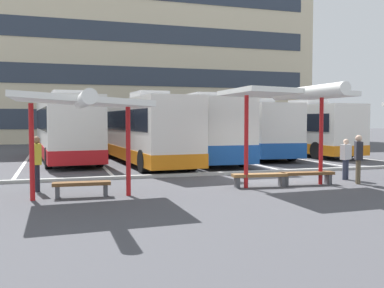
{
  "coord_description": "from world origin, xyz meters",
  "views": [
    {
      "loc": [
        -7.86,
        -14.8,
        2.27
      ],
      "look_at": [
        -1.96,
        3.96,
        1.18
      ],
      "focal_mm": 41.07,
      "sensor_mm": 36.0,
      "label": 1
    }
  ],
  "objects_px": {
    "coach_bus_3": "(249,130)",
    "coach_bus_4": "(295,129)",
    "coach_bus_1": "(142,130)",
    "waiting_shelter_1": "(289,96)",
    "bench_1": "(259,177)",
    "bench_2": "(307,175)",
    "coach_bus_2": "(196,130)",
    "waiting_passenger_3": "(37,159)",
    "bench_0": "(82,186)",
    "waiting_passenger_2": "(358,155)",
    "waiting_passenger_1": "(346,157)",
    "waiting_shelter_0": "(81,103)",
    "coach_bus_0": "(65,129)"
  },
  "relations": [
    {
      "from": "coach_bus_4",
      "to": "bench_2",
      "type": "bearing_deg",
      "value": -118.97
    },
    {
      "from": "coach_bus_3",
      "to": "waiting_passenger_3",
      "type": "height_order",
      "value": "coach_bus_3"
    },
    {
      "from": "bench_2",
      "to": "coach_bus_0",
      "type": "bearing_deg",
      "value": 122.58
    },
    {
      "from": "waiting_shelter_0",
      "to": "bench_1",
      "type": "height_order",
      "value": "waiting_shelter_0"
    },
    {
      "from": "bench_0",
      "to": "waiting_passenger_1",
      "type": "xyz_separation_m",
      "value": [
        9.78,
        0.87,
        0.54
      ]
    },
    {
      "from": "coach_bus_0",
      "to": "waiting_passenger_3",
      "type": "xyz_separation_m",
      "value": [
        -1.13,
        -10.92,
        -0.76
      ]
    },
    {
      "from": "coach_bus_3",
      "to": "coach_bus_0",
      "type": "bearing_deg",
      "value": 178.65
    },
    {
      "from": "coach_bus_1",
      "to": "waiting_shelter_1",
      "type": "height_order",
      "value": "coach_bus_1"
    },
    {
      "from": "coach_bus_2",
      "to": "waiting_passenger_1",
      "type": "xyz_separation_m",
      "value": [
        2.88,
        -9.43,
        -0.82
      ]
    },
    {
      "from": "coach_bus_0",
      "to": "bench_0",
      "type": "bearing_deg",
      "value": -89.29
    },
    {
      "from": "coach_bus_4",
      "to": "waiting_shelter_0",
      "type": "bearing_deg",
      "value": -138.19
    },
    {
      "from": "bench_1",
      "to": "waiting_passenger_3",
      "type": "xyz_separation_m",
      "value": [
        -7.14,
        1.25,
        0.68
      ]
    },
    {
      "from": "waiting_passenger_1",
      "to": "waiting_passenger_3",
      "type": "height_order",
      "value": "waiting_passenger_3"
    },
    {
      "from": "coach_bus_3",
      "to": "waiting_passenger_2",
      "type": "xyz_separation_m",
      "value": [
        -1.46,
        -12.32,
        -0.6
      ]
    },
    {
      "from": "coach_bus_0",
      "to": "waiting_passenger_3",
      "type": "distance_m",
      "value": 11.0
    },
    {
      "from": "waiting_shelter_1",
      "to": "coach_bus_4",
      "type": "bearing_deg",
      "value": 58.55
    },
    {
      "from": "coach_bus_1",
      "to": "coach_bus_4",
      "type": "bearing_deg",
      "value": 14.68
    },
    {
      "from": "coach_bus_1",
      "to": "waiting_passenger_3",
      "type": "relative_size",
      "value": 7.05
    },
    {
      "from": "coach_bus_3",
      "to": "coach_bus_4",
      "type": "relative_size",
      "value": 1.01
    },
    {
      "from": "coach_bus_2",
      "to": "coach_bus_1",
      "type": "bearing_deg",
      "value": -169.52
    },
    {
      "from": "coach_bus_4",
      "to": "waiting_shelter_0",
      "type": "relative_size",
      "value": 2.29
    },
    {
      "from": "coach_bus_1",
      "to": "coach_bus_3",
      "type": "bearing_deg",
      "value": 18.33
    },
    {
      "from": "waiting_shelter_0",
      "to": "waiting_passenger_1",
      "type": "height_order",
      "value": "waiting_shelter_0"
    },
    {
      "from": "coach_bus_2",
      "to": "bench_1",
      "type": "relative_size",
      "value": 5.87
    },
    {
      "from": "waiting_shelter_0",
      "to": "waiting_shelter_1",
      "type": "relative_size",
      "value": 1.04
    },
    {
      "from": "waiting_passenger_2",
      "to": "bench_0",
      "type": "bearing_deg",
      "value": 178.78
    },
    {
      "from": "waiting_passenger_2",
      "to": "waiting_passenger_3",
      "type": "xyz_separation_m",
      "value": [
        -10.78,
        1.67,
        0.01
      ]
    },
    {
      "from": "coach_bus_3",
      "to": "waiting_passenger_1",
      "type": "bearing_deg",
      "value": -95.99
    },
    {
      "from": "bench_0",
      "to": "waiting_passenger_3",
      "type": "relative_size",
      "value": 0.96
    },
    {
      "from": "waiting_shelter_1",
      "to": "waiting_passenger_1",
      "type": "bearing_deg",
      "value": 18.42
    },
    {
      "from": "waiting_shelter_1",
      "to": "waiting_passenger_3",
      "type": "xyz_separation_m",
      "value": [
        -8.04,
        1.6,
        -2.05
      ]
    },
    {
      "from": "coach_bus_3",
      "to": "waiting_passenger_3",
      "type": "xyz_separation_m",
      "value": [
        -12.24,
        -10.66,
        -0.59
      ]
    },
    {
      "from": "coach_bus_3",
      "to": "waiting_passenger_3",
      "type": "bearing_deg",
      "value": -138.96
    },
    {
      "from": "coach_bus_0",
      "to": "bench_2",
      "type": "distance_m",
      "value": 14.57
    },
    {
      "from": "waiting_shelter_0",
      "to": "bench_1",
      "type": "distance_m",
      "value": 6.36
    },
    {
      "from": "bench_1",
      "to": "waiting_passenger_2",
      "type": "height_order",
      "value": "waiting_passenger_2"
    },
    {
      "from": "bench_1",
      "to": "bench_2",
      "type": "height_order",
      "value": "same"
    },
    {
      "from": "waiting_passenger_3",
      "to": "waiting_shelter_1",
      "type": "bearing_deg",
      "value": -11.25
    },
    {
      "from": "coach_bus_2",
      "to": "bench_2",
      "type": "relative_size",
      "value": 5.73
    },
    {
      "from": "coach_bus_2",
      "to": "waiting_passenger_1",
      "type": "height_order",
      "value": "coach_bus_2"
    },
    {
      "from": "bench_0",
      "to": "waiting_shelter_1",
      "type": "height_order",
      "value": "waiting_shelter_1"
    },
    {
      "from": "bench_0",
      "to": "coach_bus_2",
      "type": "bearing_deg",
      "value": 56.2
    },
    {
      "from": "coach_bus_3",
      "to": "coach_bus_4",
      "type": "distance_m",
      "value": 3.58
    },
    {
      "from": "waiting_shelter_1",
      "to": "waiting_passenger_3",
      "type": "distance_m",
      "value": 8.45
    },
    {
      "from": "coach_bus_0",
      "to": "coach_bus_1",
      "type": "bearing_deg",
      "value": -35.11
    },
    {
      "from": "coach_bus_1",
      "to": "waiting_shelter_1",
      "type": "xyz_separation_m",
      "value": [
        3.1,
        -9.84,
        1.35
      ]
    },
    {
      "from": "coach_bus_4",
      "to": "waiting_shelter_0",
      "type": "height_order",
      "value": "coach_bus_4"
    },
    {
      "from": "waiting_passenger_3",
      "to": "waiting_passenger_2",
      "type": "bearing_deg",
      "value": -8.78
    },
    {
      "from": "bench_2",
      "to": "waiting_shelter_1",
      "type": "bearing_deg",
      "value": -161.76
    },
    {
      "from": "waiting_passenger_2",
      "to": "waiting_shelter_0",
      "type": "bearing_deg",
      "value": -178.61
    }
  ]
}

